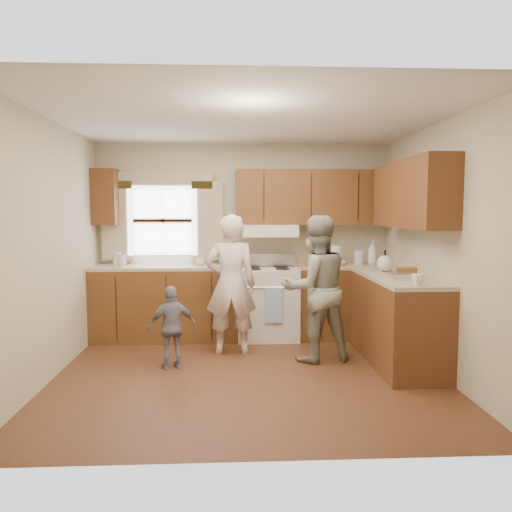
{
  "coord_description": "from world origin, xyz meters",
  "views": [
    {
      "loc": [
        -0.16,
        -4.85,
        1.62
      ],
      "look_at": [
        0.1,
        0.4,
        1.15
      ],
      "focal_mm": 35.0,
      "sensor_mm": 36.0,
      "label": 1
    }
  ],
  "objects": [
    {
      "name": "room",
      "position": [
        0.0,
        0.0,
        1.25
      ],
      "size": [
        3.8,
        3.8,
        3.8
      ],
      "color": "#4F2B18",
      "rests_on": "ground"
    },
    {
      "name": "woman_left",
      "position": [
        -0.17,
        0.76,
        0.79
      ],
      "size": [
        0.58,
        0.38,
        1.59
      ],
      "primitive_type": "imported",
      "rotation": [
        0.0,
        0.0,
        3.14
      ],
      "color": "silver",
      "rests_on": "ground"
    },
    {
      "name": "child",
      "position": [
        -0.77,
        0.25,
        0.43
      ],
      "size": [
        0.54,
        0.35,
        0.86
      ],
      "primitive_type": "imported",
      "rotation": [
        0.0,
        0.0,
        3.44
      ],
      "color": "gray",
      "rests_on": "ground"
    },
    {
      "name": "kitchen_fixtures",
      "position": [
        0.61,
        1.08,
        0.84
      ],
      "size": [
        3.8,
        2.25,
        2.15
      ],
      "color": "#43260E",
      "rests_on": "ground"
    },
    {
      "name": "stove",
      "position": [
        0.3,
        1.44,
        0.47
      ],
      "size": [
        0.76,
        0.67,
        1.07
      ],
      "color": "silver",
      "rests_on": "ground"
    },
    {
      "name": "woman_right",
      "position": [
        0.75,
        0.45,
        0.79
      ],
      "size": [
        0.88,
        0.75,
        1.58
      ],
      "primitive_type": "imported",
      "rotation": [
        0.0,
        0.0,
        3.36
      ],
      "color": "#263B29",
      "rests_on": "ground"
    }
  ]
}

